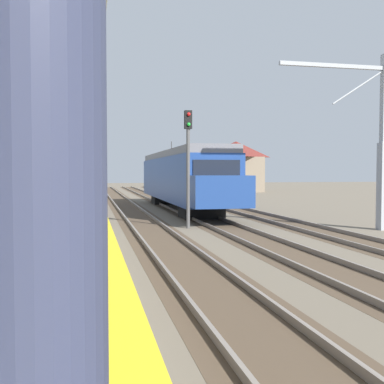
{
  "coord_description": "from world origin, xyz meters",
  "views": [
    {
      "loc": [
        -0.59,
        2.18,
        2.49
      ],
      "look_at": [
        1.37,
        11.13,
        2.1
      ],
      "focal_mm": 43.53,
      "sensor_mm": 36.0,
      "label": 1
    }
  ],
  "objects": [
    {
      "name": "station_platform",
      "position": [
        -2.5,
        16.0,
        0.45
      ],
      "size": [
        5.0,
        80.0,
        0.91
      ],
      "color": "#999993",
      "rests_on": "ground"
    },
    {
      "name": "track_pair_nearest_platform",
      "position": [
        1.9,
        20.0,
        0.05
      ],
      "size": [
        2.34,
        120.0,
        0.16
      ],
      "color": "#4C3D2D",
      "rests_on": "ground"
    },
    {
      "name": "track_pair_middle",
      "position": [
        5.3,
        20.0,
        0.05
      ],
      "size": [
        2.34,
        120.0,
        0.16
      ],
      "color": "#4C3D2D",
      "rests_on": "ground"
    },
    {
      "name": "track_pair_far_side",
      "position": [
        8.7,
        20.0,
        0.05
      ],
      "size": [
        2.34,
        120.0,
        0.16
      ],
      "color": "#4C3D2D",
      "rests_on": "ground"
    },
    {
      "name": "approaching_train",
      "position": [
        5.3,
        32.24,
        2.18
      ],
      "size": [
        2.93,
        19.6,
        4.76
      ],
      "color": "navy",
      "rests_on": "ground"
    },
    {
      "name": "rail_signal_post",
      "position": [
        3.64,
        22.29,
        3.19
      ],
      "size": [
        0.32,
        0.34,
        5.2
      ],
      "color": "#4C4C4C",
      "rests_on": "ground"
    },
    {
      "name": "catenary_pylon_far_side",
      "position": [
        11.41,
        19.93,
        3.6
      ],
      "size": [
        5.0,
        0.4,
        7.5
      ],
      "color": "#9EA3A8",
      "rests_on": "ground"
    },
    {
      "name": "distant_trackside_house",
      "position": [
        17.5,
        58.77,
        3.34
      ],
      "size": [
        6.6,
        5.28,
        6.4
      ],
      "color": "#7F705B",
      "rests_on": "ground"
    }
  ]
}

